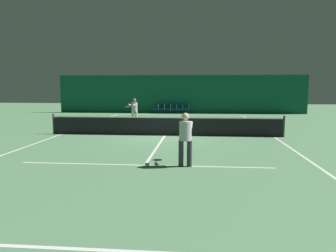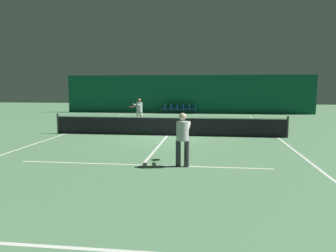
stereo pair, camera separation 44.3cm
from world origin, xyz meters
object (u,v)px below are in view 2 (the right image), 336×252
object	(u,v)px
player_near	(183,135)
tennis_net	(168,126)
courtside_chair_4	(188,108)
player_far	(139,109)
courtside_chair_0	(164,108)
courtside_chair_1	(170,108)
courtside_chair_2	(176,108)
courtside_chair_3	(182,108)
courtside_chair_5	(194,108)

from	to	relation	value
player_near	tennis_net	bearing A→B (deg)	13.11
player_near	courtside_chair_4	bearing A→B (deg)	4.91
player_near	courtside_chair_4	world-z (taller)	player_near
tennis_net	player_far	distance (m)	5.51
tennis_net	courtside_chair_0	bearing A→B (deg)	98.89
courtside_chair_0	courtside_chair_1	world-z (taller)	same
tennis_net	courtside_chair_2	size ratio (longest dim) A/B	14.29
player_far	courtside_chair_1	world-z (taller)	player_far
courtside_chair_3	courtside_chair_4	size ratio (longest dim) A/B	1.00
courtside_chair_4	courtside_chair_5	xyz separation A→B (m)	(0.56, 0.00, 0.00)
courtside_chair_0	tennis_net	bearing A→B (deg)	8.89
courtside_chair_5	courtside_chair_1	bearing A→B (deg)	-90.00
courtside_chair_4	courtside_chair_5	bearing A→B (deg)	90.00
courtside_chair_2	courtside_chair_1	bearing A→B (deg)	-90.00
courtside_chair_0	courtside_chair_2	size ratio (longest dim) A/B	1.00
courtside_chair_3	courtside_chair_1	bearing A→B (deg)	-90.00
tennis_net	courtside_chair_4	bearing A→B (deg)	89.32
player_far	courtside_chair_4	size ratio (longest dim) A/B	2.03
courtside_chair_0	courtside_chair_1	distance (m)	0.56
courtside_chair_4	tennis_net	bearing A→B (deg)	-0.68
courtside_chair_1	courtside_chair_5	size ratio (longest dim) A/B	1.00
courtside_chair_4	courtside_chair_5	distance (m)	0.56
player_near	courtside_chair_3	distance (m)	19.83
player_near	courtside_chair_0	bearing A→B (deg)	11.34
tennis_net	player_far	size ratio (longest dim) A/B	7.02
tennis_net	courtside_chair_5	world-z (taller)	tennis_net
courtside_chair_4	courtside_chair_5	world-z (taller)	same
courtside_chair_1	courtside_chair_5	xyz separation A→B (m)	(2.25, 0.00, 0.00)
courtside_chair_0	courtside_chair_3	distance (m)	1.69
player_far	courtside_chair_2	bearing A→B (deg)	-173.66
player_near	courtside_chair_1	distance (m)	19.95
player_far	courtside_chair_2	world-z (taller)	player_far
tennis_net	player_near	size ratio (longest dim) A/B	7.03
courtside_chair_2	courtside_chair_5	xyz separation A→B (m)	(1.69, 0.00, 0.00)
player_far	courtside_chair_5	bearing A→B (deg)	175.86
courtside_chair_3	courtside_chair_4	xyz separation A→B (m)	(0.56, 0.00, 0.00)
player_far	courtside_chair_1	xyz separation A→B (m)	(1.03, 8.50, -0.51)
player_near	courtside_chair_2	xyz separation A→B (m)	(-2.26, 19.75, -0.51)
courtside_chair_1	courtside_chair_2	distance (m)	0.56
player_far	courtside_chair_3	size ratio (longest dim) A/B	2.03
player_far	courtside_chair_0	bearing A→B (deg)	-166.20
courtside_chair_0	courtside_chair_3	world-z (taller)	same
player_far	courtside_chair_5	distance (m)	9.12
courtside_chair_2	courtside_chair_5	size ratio (longest dim) A/B	1.00
player_near	courtside_chair_4	xyz separation A→B (m)	(-1.14, 19.75, -0.51)
courtside_chair_2	courtside_chair_3	xyz separation A→B (m)	(0.56, 0.00, 0.00)
courtside_chair_5	courtside_chair_0	bearing A→B (deg)	-90.00
player_far	courtside_chair_1	distance (m)	8.58
courtside_chair_2	player_far	bearing A→B (deg)	-10.62
player_near	courtside_chair_3	size ratio (longest dim) A/B	2.03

